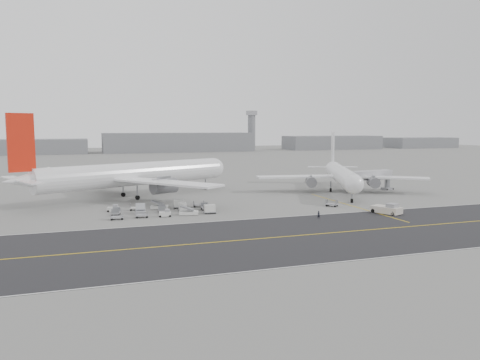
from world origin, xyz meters
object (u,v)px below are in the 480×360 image
object	(u,v)px
airliner_a	(131,175)
pushback_tug	(387,209)
jet_bridge	(369,176)
ground_crew_a	(319,215)
airliner_b	(341,175)
control_tower	(252,130)

from	to	relation	value
airliner_a	pushback_tug	distance (m)	62.78
airliner_a	jet_bridge	size ratio (longest dim) A/B	3.56
ground_crew_a	pushback_tug	bearing A→B (deg)	8.32
pushback_tug	ground_crew_a	world-z (taller)	pushback_tug
airliner_a	airliner_b	distance (m)	57.38
airliner_b	pushback_tug	bearing A→B (deg)	-81.33
ground_crew_a	jet_bridge	bearing A→B (deg)	50.45
control_tower	jet_bridge	xyz separation A→B (m)	(-51.60, -239.35, -12.05)
airliner_b	ground_crew_a	world-z (taller)	airliner_b
airliner_b	jet_bridge	world-z (taller)	airliner_b
airliner_a	ground_crew_a	distance (m)	51.61
airliner_b	control_tower	bearing A→B (deg)	98.84
airliner_b	pushback_tug	xyz separation A→B (m)	(-8.31, -32.55, -3.86)
pushback_tug	jet_bridge	xyz separation A→B (m)	(16.71, 31.36, 3.27)
jet_bridge	ground_crew_a	bearing A→B (deg)	-142.84
control_tower	airliner_a	world-z (taller)	control_tower
airliner_a	airliner_b	bearing A→B (deg)	-121.22
jet_bridge	ground_crew_a	xyz separation A→B (m)	(-33.03, -31.90, -3.40)
control_tower	ground_crew_a	distance (m)	284.56
control_tower	jet_bridge	world-z (taller)	control_tower
pushback_tug	jet_bridge	world-z (taller)	jet_bridge
jet_bridge	ground_crew_a	world-z (taller)	jet_bridge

